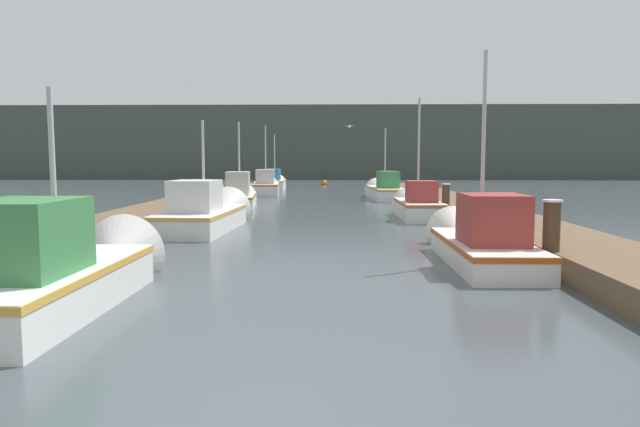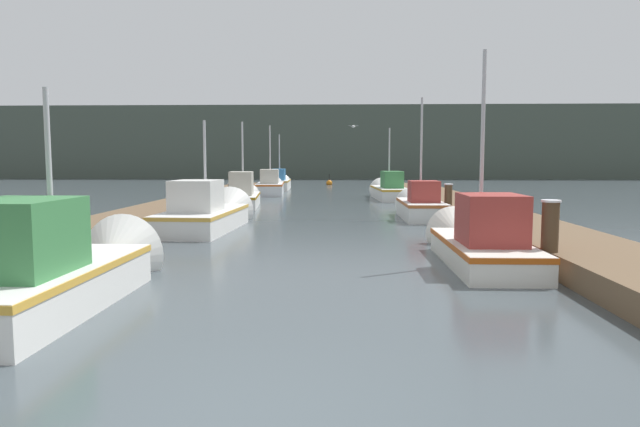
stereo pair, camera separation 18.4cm
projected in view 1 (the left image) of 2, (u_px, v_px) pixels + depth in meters
The scene contains 17 objects.
dock_left at pixel (162, 212), 20.55m from camera, with size 2.28×40.00×0.45m.
dock_right at pixel (477, 213), 20.28m from camera, with size 2.28×40.00×0.45m.
distant_shore_ridge at pixel (329, 144), 67.07m from camera, with size 120.00×16.00×7.72m.
fishing_boat_0 at pixel (63, 270), 8.43m from camera, with size 1.69×5.09×3.61m.
fishing_boat_1 at pixel (477, 240), 12.09m from camera, with size 1.50×5.15×4.76m.
fishing_boat_2 at pixel (208, 213), 17.71m from camera, with size 2.03×5.81×3.83m.
fishing_boat_3 at pixel (417, 205), 20.93m from camera, with size 1.44×4.74×4.64m.
fishing_boat_4 at pixel (240, 196), 25.71m from camera, with size 1.84×5.31×4.15m.
fishing_boat_5 at pixel (384, 190), 30.81m from camera, with size 1.84×6.13×4.17m.
fishing_boat_6 at pixel (266, 186), 34.44m from camera, with size 1.92×5.32×4.50m.
fishing_boat_7 at pixel (275, 182), 40.07m from camera, with size 1.57×5.29×4.15m.
mooring_piling_0 at pixel (227, 194), 26.32m from camera, with size 0.25×0.25×1.02m.
mooring_piling_1 at pixel (446, 202), 19.49m from camera, with size 0.30×0.30×1.30m.
mooring_piling_2 at pixel (392, 182), 39.18m from camera, with size 0.37×0.37×1.04m.
mooring_piling_3 at pixel (551, 238), 10.43m from camera, with size 0.35×0.35×1.41m.
channel_buoy at pixel (324, 183), 46.82m from camera, with size 0.51×0.51×1.01m.
seagull_lead at pixel (349, 126), 29.46m from camera, with size 0.54×0.37×0.12m.
Camera 1 is at (0.54, -4.31, 2.15)m, focal length 32.00 mm.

